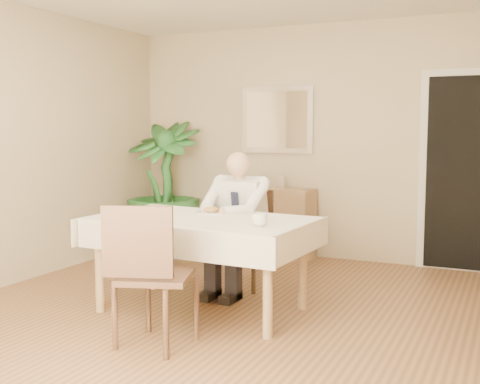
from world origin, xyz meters
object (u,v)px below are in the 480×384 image
at_px(dining_table, 201,228).
at_px(sideboard, 271,222).
at_px(chair_far, 247,232).
at_px(seated_man, 234,216).
at_px(coffee_mug, 260,220).
at_px(potted_palm, 164,187).
at_px(chair_near, 148,268).

distance_m(dining_table, sideboard, 2.20).
bearing_deg(chair_far, seated_man, -93.00).
bearing_deg(dining_table, sideboard, 100.43).
height_order(chair_far, coffee_mug, chair_far).
distance_m(dining_table, potted_palm, 2.44).
xyz_separation_m(sideboard, potted_palm, (-1.27, -0.27, 0.38)).
bearing_deg(chair_near, dining_table, 77.09).
bearing_deg(coffee_mug, chair_far, 118.55).
height_order(seated_man, coffee_mug, seated_man).
bearing_deg(coffee_mug, dining_table, 162.78).
xyz_separation_m(chair_far, coffee_mug, (0.58, -1.06, 0.30)).
xyz_separation_m(chair_far, sideboard, (-0.27, 1.28, -0.11)).
relative_size(coffee_mug, potted_palm, 0.08).
xyz_separation_m(chair_far, seated_man, (0.00, -0.29, 0.19)).
relative_size(chair_far, potted_palm, 0.58).
relative_size(coffee_mug, sideboard, 0.12).
relative_size(dining_table, seated_man, 1.42).
distance_m(dining_table, seated_man, 0.59).
relative_size(dining_table, sideboard, 1.81).
distance_m(chair_near, sideboard, 3.08).
height_order(chair_far, seated_man, seated_man).
xyz_separation_m(dining_table, seated_man, (0.00, 0.59, 0.02)).
distance_m(sideboard, potted_palm, 1.35).
bearing_deg(seated_man, coffee_mug, -53.27).
distance_m(chair_near, seated_man, 1.50).
relative_size(dining_table, chair_far, 2.00).
bearing_deg(dining_table, chair_near, -80.91).
relative_size(chair_near, sideboard, 0.99).
xyz_separation_m(chair_far, potted_palm, (-1.54, 1.02, 0.27)).
relative_size(seated_man, potted_palm, 0.81).
bearing_deg(potted_palm, seated_man, -40.32).
bearing_deg(sideboard, chair_far, -72.83).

